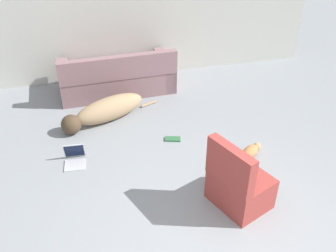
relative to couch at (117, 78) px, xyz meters
The scene contains 7 objects.
wall_back 1.42m from the couch, 42.01° to the left, with size 6.52×0.06×2.67m.
couch is the anchor object (origin of this frame).
dog 1.04m from the couch, 108.71° to the right, with size 1.66×0.87×0.39m.
cat 2.86m from the couch, 56.63° to the right, with size 0.45×0.36×0.15m.
laptop_open 2.11m from the couch, 113.98° to the right, with size 0.31×0.36×0.26m.
book_green 1.87m from the couch, 71.42° to the right, with size 0.25×0.18×0.02m.
side_chair 3.37m from the couch, 72.78° to the right, with size 0.76×0.81×0.92m.
Camera 1 is at (-1.28, -2.19, 3.29)m, focal length 40.00 mm.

